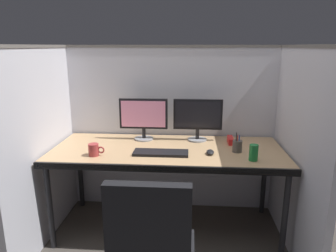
{
  "coord_description": "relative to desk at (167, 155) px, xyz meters",
  "views": [
    {
      "loc": [
        0.19,
        -2.14,
        1.56
      ],
      "look_at": [
        0.0,
        0.35,
        0.92
      ],
      "focal_mm": 33.24,
      "sensor_mm": 36.0,
      "label": 1
    }
  ],
  "objects": [
    {
      "name": "soda_can",
      "position": [
        0.65,
        -0.22,
        0.11
      ],
      "size": [
        0.07,
        0.07,
        0.12
      ],
      "primitive_type": "cylinder",
      "color": "#197233",
      "rests_on": "desk"
    },
    {
      "name": "computer_mouse",
      "position": [
        0.34,
        -0.1,
        0.07
      ],
      "size": [
        0.06,
        0.1,
        0.04
      ],
      "color": "black",
      "rests_on": "desk"
    },
    {
      "name": "monitor_left",
      "position": [
        -0.23,
        0.26,
        0.27
      ],
      "size": [
        0.43,
        0.17,
        0.37
      ],
      "color": "gray",
      "rests_on": "desk"
    },
    {
      "name": "keyboard_main",
      "position": [
        -0.04,
        -0.13,
        0.06
      ],
      "size": [
        0.43,
        0.15,
        0.02
      ],
      "primitive_type": "cube",
      "color": "black",
      "rests_on": "desk"
    },
    {
      "name": "cubicle_partition_left",
      "position": [
        -0.99,
        -0.09,
        0.1
      ],
      "size": [
        0.06,
        1.41,
        1.57
      ],
      "color": "silver",
      "rests_on": "ground"
    },
    {
      "name": "pen_cup",
      "position": [
        0.56,
        -0.03,
        0.1
      ],
      "size": [
        0.08,
        0.08,
        0.16
      ],
      "color": "#4C4742",
      "rests_on": "desk"
    },
    {
      "name": "red_stapler",
      "position": [
        0.54,
        0.2,
        0.08
      ],
      "size": [
        0.04,
        0.15,
        0.06
      ],
      "primitive_type": "cube",
      "color": "red",
      "rests_on": "desk"
    },
    {
      "name": "monitor_right",
      "position": [
        0.25,
        0.26,
        0.27
      ],
      "size": [
        0.43,
        0.17,
        0.37
      ],
      "color": "gray",
      "rests_on": "desk"
    },
    {
      "name": "cubicle_partition_right",
      "position": [
        0.99,
        -0.09,
        0.1
      ],
      "size": [
        0.06,
        1.41,
        1.57
      ],
      "color": "silver",
      "rests_on": "ground"
    },
    {
      "name": "cubicle_partition_rear",
      "position": [
        0.0,
        0.46,
        0.1
      ],
      "size": [
        2.21,
        0.06,
        1.57
      ],
      "color": "silver",
      "rests_on": "ground"
    },
    {
      "name": "desk",
      "position": [
        0.0,
        0.0,
        0.0
      ],
      "size": [
        1.9,
        0.8,
        0.74
      ],
      "color": "tan",
      "rests_on": "ground"
    },
    {
      "name": "coffee_mug",
      "position": [
        -0.55,
        -0.2,
        0.1
      ],
      "size": [
        0.13,
        0.08,
        0.09
      ],
      "color": "#993333",
      "rests_on": "desk"
    },
    {
      "name": "ground_plane",
      "position": [
        0.0,
        -0.29,
        -0.69
      ],
      "size": [
        8.0,
        8.0,
        0.0
      ],
      "primitive_type": "plane",
      "color": "#423D38"
    }
  ]
}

